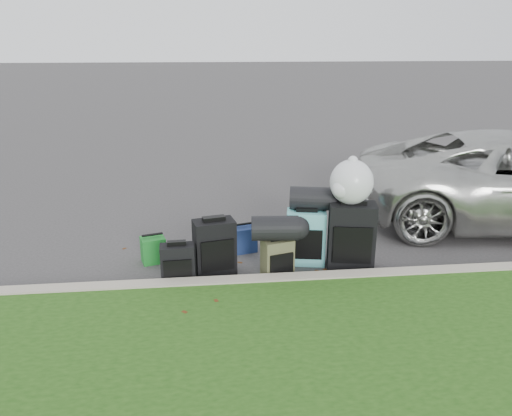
{
  "coord_description": "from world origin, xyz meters",
  "views": [
    {
      "loc": [
        -0.75,
        -5.92,
        2.63
      ],
      "look_at": [
        -0.1,
        0.2,
        0.55
      ],
      "focal_mm": 35.0,
      "sensor_mm": 36.0,
      "label": 1
    }
  ],
  "objects": [
    {
      "name": "curb",
      "position": [
        0.0,
        -1.0,
        0.07
      ],
      "size": [
        120.0,
        0.18,
        0.15
      ],
      "primitive_type": "cube",
      "color": "#9E937F",
      "rests_on": "ground"
    },
    {
      "name": "suitcase_olive",
      "position": [
        0.05,
        -0.72,
        0.24
      ],
      "size": [
        0.39,
        0.3,
        0.47
      ],
      "primitive_type": "cube",
      "rotation": [
        0.0,
        0.0,
        0.28
      ],
      "color": "#414229",
      "rests_on": "ground"
    },
    {
      "name": "tote_green",
      "position": [
        -1.42,
        -0.13,
        0.16
      ],
      "size": [
        0.34,
        0.3,
        0.32
      ],
      "primitive_type": "cube",
      "rotation": [
        0.0,
        0.0,
        0.28
      ],
      "color": "#1A7625",
      "rests_on": "ground"
    },
    {
      "name": "suitcase_large_black_left",
      "position": [
        -0.67,
        -0.56,
        0.34
      ],
      "size": [
        0.51,
        0.37,
        0.67
      ],
      "primitive_type": "cube",
      "rotation": [
        0.0,
        0.0,
        0.21
      ],
      "color": "black",
      "rests_on": "ground"
    },
    {
      "name": "trash_bag",
      "position": [
        0.94,
        -0.51,
        1.07
      ],
      "size": [
        0.51,
        0.51,
        0.51
      ],
      "primitive_type": "sphere",
      "color": "silver",
      "rests_on": "suitcase_large_black_right"
    },
    {
      "name": "suitcase_small_black",
      "position": [
        -1.09,
        -0.76,
        0.24
      ],
      "size": [
        0.39,
        0.23,
        0.47
      ],
      "primitive_type": "cube",
      "rotation": [
        0.0,
        0.0,
        0.05
      ],
      "color": "black",
      "rests_on": "ground"
    },
    {
      "name": "duffel_right",
      "position": [
        0.52,
        -0.28,
        0.81
      ],
      "size": [
        0.55,
        0.39,
        0.28
      ],
      "primitive_type": "cylinder",
      "rotation": [
        0.0,
        1.57,
        -0.22
      ],
      "color": "black",
      "rests_on": "suitcase_teal"
    },
    {
      "name": "suitcase_teal",
      "position": [
        0.46,
        -0.35,
        0.34
      ],
      "size": [
        0.51,
        0.36,
        0.67
      ],
      "primitive_type": "cube",
      "rotation": [
        0.0,
        0.0,
        -0.19
      ],
      "color": "#4EA2A4",
      "rests_on": "ground"
    },
    {
      "name": "ground",
      "position": [
        0.0,
        0.0,
        0.0
      ],
      "size": [
        120.0,
        120.0,
        0.0
      ],
      "primitive_type": "plane",
      "color": "#383535",
      "rests_on": "ground"
    },
    {
      "name": "duffel_left",
      "position": [
        0.02,
        -0.72,
        0.61
      ],
      "size": [
        0.55,
        0.33,
        0.28
      ],
      "primitive_type": "cylinder",
      "rotation": [
        0.0,
        1.57,
        -0.08
      ],
      "color": "black",
      "rests_on": "suitcase_olive"
    },
    {
      "name": "suitcase_large_black_right",
      "position": [
        0.96,
        -0.55,
        0.41
      ],
      "size": [
        0.6,
        0.43,
        0.81
      ],
      "primitive_type": "cube",
      "rotation": [
        0.0,
        0.0,
        -0.2
      ],
      "color": "black",
      "rests_on": "ground"
    },
    {
      "name": "tote_navy",
      "position": [
        -0.28,
        0.09,
        0.17
      ],
      "size": [
        0.36,
        0.32,
        0.33
      ],
      "primitive_type": "cube",
      "rotation": [
        0.0,
        0.0,
        0.26
      ],
      "color": "navy",
      "rests_on": "ground"
    }
  ]
}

